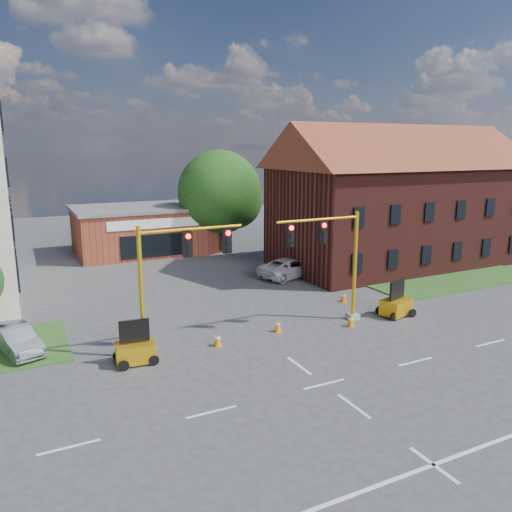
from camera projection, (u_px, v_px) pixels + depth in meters
name	position (u px, v px, depth m)	size (l,w,h in m)	color
ground	(324.00, 384.00, 20.67)	(120.00, 120.00, 0.00)	#3C3C3E
grass_verge_ne	(461.00, 281.00, 36.36)	(14.00, 4.00, 0.08)	#315A22
lane_markings	(371.00, 419.00, 18.04)	(60.00, 36.00, 0.01)	white
brick_shop	(143.00, 229.00, 46.45)	(12.40, 8.40, 4.30)	brown
townhouse_row	(399.00, 193.00, 41.23)	(21.00, 11.00, 11.50)	#491A16
tree_large	(223.00, 194.00, 46.22)	(8.07, 7.69, 9.43)	#3A2315
signal_mast_west	(176.00, 272.00, 23.19)	(5.30, 0.60, 6.20)	gray
signal_mast_east	(331.00, 255.00, 26.97)	(5.30, 0.60, 6.20)	gray
trailer_west	(135.00, 350.00, 22.59)	(1.83, 1.32, 1.97)	gold
trailer_east	(396.00, 305.00, 28.96)	(2.03, 1.64, 2.02)	gold
cone_a	(218.00, 340.00, 24.58)	(0.40, 0.40, 0.70)	orange
cone_b	(278.00, 326.00, 26.48)	(0.40, 0.40, 0.70)	orange
cone_c	(351.00, 321.00, 27.26)	(0.40, 0.40, 0.70)	orange
cone_d	(344.00, 297.00, 31.61)	(0.40, 0.40, 0.70)	orange
pickup_white	(291.00, 268.00, 37.61)	(2.43, 5.26, 1.46)	white
sedan_silver_front	(17.00, 340.00, 23.71)	(1.37, 3.94, 1.30)	#95989C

